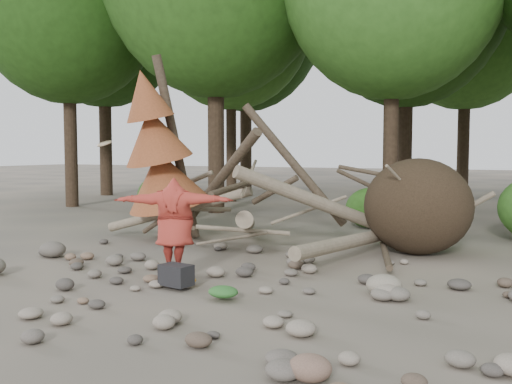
% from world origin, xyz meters
% --- Properties ---
extents(ground, '(120.00, 120.00, 0.00)m').
position_xyz_m(ground, '(0.00, 0.00, 0.00)').
color(ground, '#514C44').
rests_on(ground, ground).
extents(deadfall_pile, '(8.55, 5.24, 3.30)m').
position_xyz_m(deadfall_pile, '(2.02, 4.24, 0.95)').
color(deadfall_pile, '#332619').
rests_on(deadfall_pile, ground).
extents(dead_conifer, '(2.06, 2.16, 4.35)m').
position_xyz_m(dead_conifer, '(-3.12, 3.37, 2.11)').
color(dead_conifer, '#4C3F30').
rests_on(dead_conifer, ground).
extents(bush_left, '(1.80, 1.80, 1.44)m').
position_xyz_m(bush_left, '(-5.50, 7.20, 0.72)').
color(bush_left, '#244F15').
rests_on(bush_left, ground).
extents(bush_mid, '(1.40, 1.40, 1.12)m').
position_xyz_m(bush_mid, '(0.80, 7.80, 0.56)').
color(bush_mid, '#30641D').
rests_on(bush_mid, ground).
extents(frisbee_thrower, '(2.16, 1.23, 2.23)m').
position_xyz_m(frisbee_thrower, '(-0.66, 0.26, 0.89)').
color(frisbee_thrower, '#A02E24').
rests_on(frisbee_thrower, ground).
extents(backpack, '(0.53, 0.40, 0.32)m').
position_xyz_m(backpack, '(-0.27, -0.30, 0.16)').
color(backpack, black).
rests_on(backpack, ground).
extents(cloth_green, '(0.44, 0.37, 0.17)m').
position_xyz_m(cloth_green, '(0.72, -0.61, 0.08)').
color(cloth_green, '#2A6227').
rests_on(cloth_green, ground).
extents(cloth_orange, '(0.29, 0.24, 0.11)m').
position_xyz_m(cloth_orange, '(-0.20, -0.09, 0.05)').
color(cloth_orange, '#BD7A20').
rests_on(cloth_orange, ground).
extents(boulder_front_right, '(0.42, 0.38, 0.25)m').
position_xyz_m(boulder_front_right, '(2.79, -2.75, 0.13)').
color(boulder_front_right, '#7D5E4E').
rests_on(boulder_front_right, ground).
extents(boulder_mid_right, '(0.53, 0.47, 0.32)m').
position_xyz_m(boulder_mid_right, '(2.72, 0.67, 0.16)').
color(boulder_mid_right, gray).
rests_on(boulder_mid_right, ground).
extents(boulder_mid_left, '(0.53, 0.48, 0.32)m').
position_xyz_m(boulder_mid_left, '(-3.94, 0.87, 0.16)').
color(boulder_mid_left, '#605951').
rests_on(boulder_mid_left, ground).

